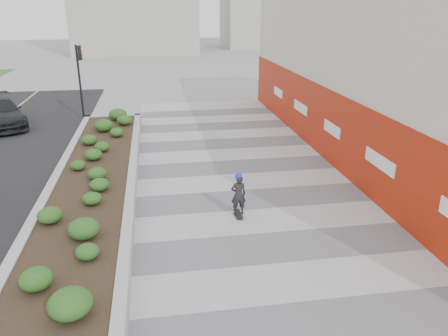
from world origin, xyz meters
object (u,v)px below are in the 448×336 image
(car_dark, at_px, (0,113))
(traffic_signal_near, at_px, (80,71))
(skateboarder, at_px, (238,194))
(planter, at_px, (95,176))

(car_dark, bearing_deg, traffic_signal_near, -12.43)
(traffic_signal_near, bearing_deg, car_dark, -167.80)
(skateboarder, bearing_deg, car_dark, 131.33)
(traffic_signal_near, distance_m, skateboarder, 15.25)
(car_dark, bearing_deg, planter, -82.35)
(planter, distance_m, traffic_signal_near, 10.90)
(traffic_signal_near, bearing_deg, planter, -80.65)
(traffic_signal_near, relative_size, car_dark, 0.81)
(planter, bearing_deg, skateboarder, -33.81)
(car_dark, bearing_deg, skateboarder, -74.40)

